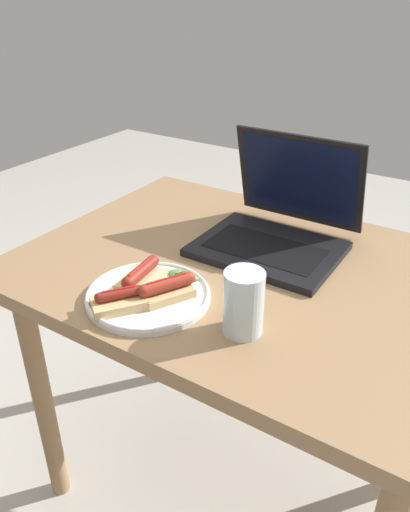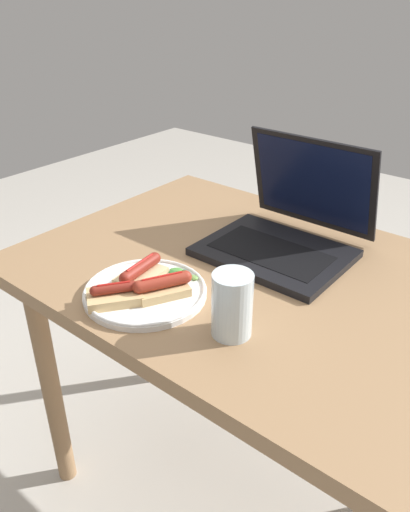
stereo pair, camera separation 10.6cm
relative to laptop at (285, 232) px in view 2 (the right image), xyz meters
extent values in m
plane|color=#B7B2A8|center=(-0.01, -0.13, -0.81)|extent=(6.00, 6.00, 0.00)
cube|color=#93704C|center=(-0.01, -0.13, -0.06)|extent=(1.04, 0.76, 0.04)
cylinder|color=#93704C|center=(-0.45, 0.17, -0.45)|extent=(0.05, 0.05, 0.73)
cylinder|color=#93704C|center=(-0.45, -0.43, -0.45)|extent=(0.05, 0.05, 0.73)
cube|color=black|center=(0.00, -0.05, -0.04)|extent=(0.33, 0.26, 0.02)
cube|color=black|center=(0.00, -0.06, -0.03)|extent=(0.27, 0.14, 0.00)
cube|color=black|center=(0.00, 0.11, 0.09)|extent=(0.33, 0.07, 0.24)
cube|color=#0C1433|center=(0.00, 0.11, 0.09)|extent=(0.30, 0.06, 0.21)
cylinder|color=white|center=(-0.12, -0.36, -0.04)|extent=(0.26, 0.26, 0.01)
torus|color=white|center=(-0.12, -0.36, -0.03)|extent=(0.25, 0.25, 0.01)
cube|color=tan|center=(-0.13, -0.43, -0.02)|extent=(0.12, 0.13, 0.02)
cylinder|color=maroon|center=(-0.13, -0.43, 0.00)|extent=(0.06, 0.07, 0.02)
sphere|color=maroon|center=(-0.11, -0.40, 0.00)|extent=(0.02, 0.02, 0.02)
sphere|color=maroon|center=(-0.16, -0.46, 0.00)|extent=(0.02, 0.02, 0.02)
cylinder|color=red|center=(-0.13, -0.43, 0.01)|extent=(0.04, 0.05, 0.01)
cube|color=#D6B784|center=(-0.16, -0.33, -0.03)|extent=(0.09, 0.11, 0.01)
cylinder|color=maroon|center=(-0.16, -0.33, -0.01)|extent=(0.04, 0.10, 0.03)
sphere|color=maroon|center=(-0.15, -0.38, -0.01)|extent=(0.03, 0.03, 0.03)
sphere|color=maroon|center=(-0.16, -0.28, -0.01)|extent=(0.03, 0.03, 0.03)
cylinder|color=red|center=(-0.16, -0.33, 0.01)|extent=(0.02, 0.09, 0.01)
cube|color=tan|center=(-0.07, -0.35, -0.02)|extent=(0.10, 0.12, 0.02)
cylinder|color=maroon|center=(-0.07, -0.35, 0.00)|extent=(0.07, 0.10, 0.03)
sphere|color=maroon|center=(-0.05, -0.31, 0.00)|extent=(0.03, 0.03, 0.03)
sphere|color=maroon|center=(-0.10, -0.39, 0.00)|extent=(0.03, 0.03, 0.03)
cylinder|color=red|center=(-0.07, -0.35, 0.01)|extent=(0.04, 0.08, 0.01)
ellipsoid|color=#709E4C|center=(-0.07, -0.26, -0.03)|extent=(0.02, 0.02, 0.01)
ellipsoid|color=#2D662D|center=(-0.12, -0.27, -0.03)|extent=(0.01, 0.02, 0.01)
ellipsoid|color=#2D662D|center=(-0.10, -0.29, -0.03)|extent=(0.03, 0.03, 0.01)
ellipsoid|color=#2D662D|center=(-0.10, -0.25, -0.03)|extent=(0.02, 0.02, 0.00)
ellipsoid|color=#4C8E3D|center=(-0.12, -0.26, -0.03)|extent=(0.03, 0.03, 0.01)
ellipsoid|color=#4C8E3D|center=(-0.07, -0.26, -0.03)|extent=(0.03, 0.02, 0.01)
cylinder|color=silver|center=(0.10, -0.35, 0.02)|extent=(0.08, 0.08, 0.13)
camera|label=1|loc=(0.45, -1.02, 0.53)|focal=35.00mm
camera|label=2|loc=(0.53, -0.96, 0.53)|focal=35.00mm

